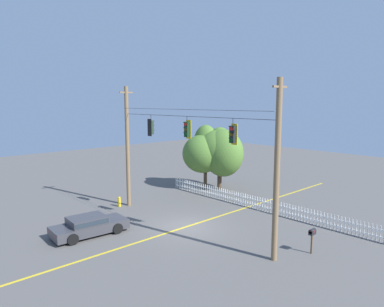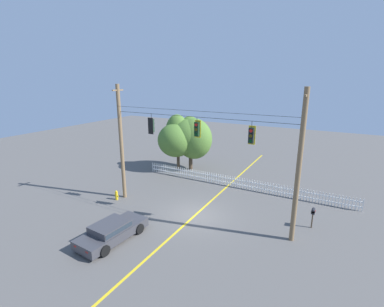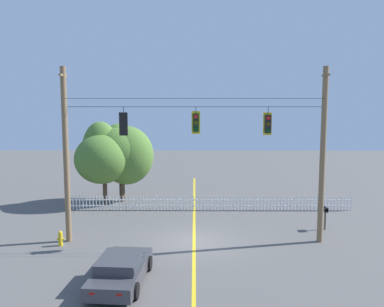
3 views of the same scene
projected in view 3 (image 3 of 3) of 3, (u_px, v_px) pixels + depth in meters
ground at (194, 241)px, 22.36m from camera, size 80.00×80.00×0.00m
lane_centerline_stripe at (194, 241)px, 22.36m from camera, size 0.16×36.00×0.01m
signal_support_span at (194, 154)px, 21.78m from camera, size 13.41×1.10×9.03m
traffic_signal_northbound_secondary at (124, 124)px, 21.60m from camera, size 0.43×0.38×1.45m
traffic_signal_northbound_primary at (196, 123)px, 21.59m from camera, size 0.43×0.38×1.37m
traffic_signal_eastbound_side at (268, 124)px, 21.57m from camera, size 0.43×0.38×1.43m
white_picket_fence at (210, 203)px, 28.57m from camera, size 18.89×0.06×0.98m
autumn_maple_near_fence at (101, 156)px, 29.94m from camera, size 3.78×3.42×5.83m
autumn_maple_mid at (122, 153)px, 30.77m from camera, size 4.55×3.69×5.65m
parked_car at (121, 269)px, 17.19m from camera, size 2.24×4.53×1.15m
fire_hydrant at (61, 238)px, 21.65m from camera, size 0.38×0.22×0.77m
roadside_mailbox at (325, 211)px, 24.25m from camera, size 0.25×0.44×1.34m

